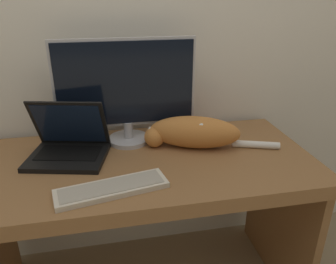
% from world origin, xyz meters
% --- Properties ---
extents(wall_back, '(6.40, 0.06, 2.60)m').
position_xyz_m(wall_back, '(0.00, 0.74, 1.30)').
color(wall_back, silver).
rests_on(wall_back, ground_plane).
extents(desk, '(1.44, 0.68, 0.75)m').
position_xyz_m(desk, '(0.00, 0.34, 0.59)').
color(desk, olive).
rests_on(desk, ground_plane).
extents(monitor, '(0.62, 0.19, 0.47)m').
position_xyz_m(monitor, '(-0.04, 0.53, 1.00)').
color(monitor, '#B2B2B7').
rests_on(monitor, desk).
extents(laptop, '(0.36, 0.32, 0.25)m').
position_xyz_m(laptop, '(-0.30, 0.43, 0.80)').
color(laptop, black).
rests_on(laptop, desk).
extents(external_keyboard, '(0.41, 0.19, 0.02)m').
position_xyz_m(external_keyboard, '(-0.14, 0.13, 0.76)').
color(external_keyboard, beige).
rests_on(external_keyboard, desk).
extents(cat, '(0.59, 0.25, 0.14)m').
position_xyz_m(cat, '(0.24, 0.42, 0.82)').
color(cat, '#C67A38').
rests_on(cat, desk).
extents(small_toy, '(0.07, 0.07, 0.07)m').
position_xyz_m(small_toy, '(0.34, 0.56, 0.78)').
color(small_toy, red).
rests_on(small_toy, desk).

